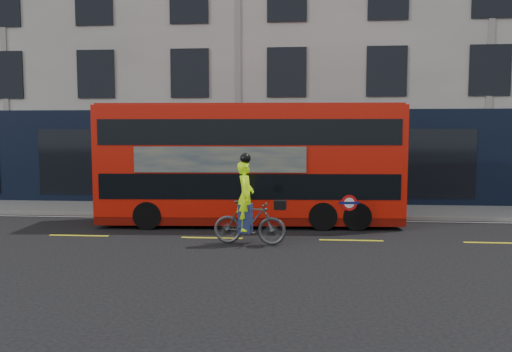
# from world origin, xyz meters

# --- Properties ---
(ground) EXTENTS (120.00, 120.00, 0.00)m
(ground) POSITION_xyz_m (0.00, 0.00, 0.00)
(ground) COLOR black
(ground) RESTS_ON ground
(pavement) EXTENTS (60.00, 3.00, 0.12)m
(pavement) POSITION_xyz_m (0.00, 6.50, 0.06)
(pavement) COLOR slate
(pavement) RESTS_ON ground
(kerb) EXTENTS (60.00, 0.12, 0.13)m
(kerb) POSITION_xyz_m (0.00, 5.00, 0.07)
(kerb) COLOR gray
(kerb) RESTS_ON ground
(building_terrace) EXTENTS (50.00, 10.07, 15.00)m
(building_terrace) POSITION_xyz_m (0.00, 12.94, 7.49)
(building_terrace) COLOR #B6B3AC
(building_terrace) RESTS_ON ground
(road_edge_line) EXTENTS (58.00, 0.10, 0.01)m
(road_edge_line) POSITION_xyz_m (0.00, 4.70, 0.00)
(road_edge_line) COLOR silver
(road_edge_line) RESTS_ON ground
(lane_dashes) EXTENTS (58.00, 0.12, 0.01)m
(lane_dashes) POSITION_xyz_m (0.00, 1.50, 0.00)
(lane_dashes) COLOR yellow
(lane_dashes) RESTS_ON ground
(bus) EXTENTS (9.96, 2.78, 3.97)m
(bus) POSITION_xyz_m (0.93, 3.80, 2.03)
(bus) COLOR red
(bus) RESTS_ON ground
(cyclist) EXTENTS (2.05, 0.76, 2.50)m
(cyclist) POSITION_xyz_m (1.14, 0.79, 0.83)
(cyclist) COLOR #434648
(cyclist) RESTS_ON ground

